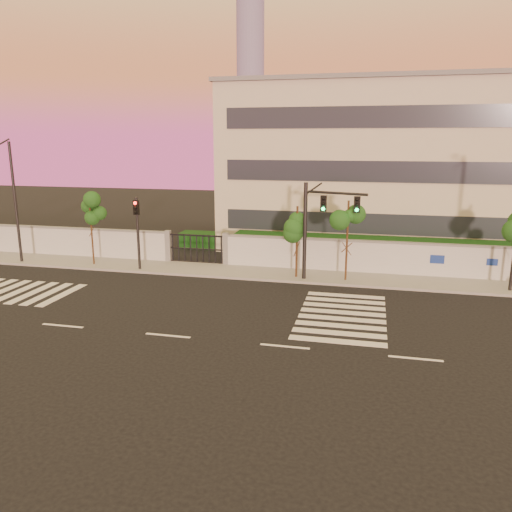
# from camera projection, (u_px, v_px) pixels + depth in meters

# --- Properties ---
(ground) EXTENTS (120.00, 120.00, 0.00)m
(ground) POSITION_uv_depth(u_px,v_px,m) (168.00, 336.00, 21.01)
(ground) COLOR black
(ground) RESTS_ON ground
(sidewalk) EXTENTS (60.00, 3.00, 0.15)m
(sidewalk) POSITION_uv_depth(u_px,v_px,m) (235.00, 272.00, 30.95)
(sidewalk) COLOR gray
(sidewalk) RESTS_ON ground
(perimeter_wall) EXTENTS (60.00, 0.36, 2.20)m
(perimeter_wall) POSITION_uv_depth(u_px,v_px,m) (242.00, 251.00, 32.12)
(perimeter_wall) COLOR #B2B5BA
(perimeter_wall) RESTS_ON ground
(hedge_row) EXTENTS (41.00, 4.25, 1.80)m
(hedge_row) POSITION_uv_depth(u_px,v_px,m) (267.00, 247.00, 34.54)
(hedge_row) COLOR black
(hedge_row) RESTS_ON ground
(institutional_building) EXTENTS (24.40, 12.40, 12.25)m
(institutional_building) POSITION_uv_depth(u_px,v_px,m) (386.00, 165.00, 38.46)
(institutional_building) COLOR beige
(institutional_building) RESTS_ON ground
(distant_skyscraper) EXTENTS (16.00, 16.00, 118.00)m
(distant_skyscraper) POSITION_uv_depth(u_px,v_px,m) (250.00, 44.00, 286.87)
(distant_skyscraper) COLOR slate
(distant_skyscraper) RESTS_ON ground
(road_markings) EXTENTS (57.00, 7.62, 0.02)m
(road_markings) POSITION_uv_depth(u_px,v_px,m) (168.00, 305.00, 24.92)
(road_markings) COLOR silver
(road_markings) RESTS_ON ground
(street_tree_c) EXTENTS (1.37, 1.09, 4.61)m
(street_tree_c) POSITION_uv_depth(u_px,v_px,m) (91.00, 215.00, 31.81)
(street_tree_c) COLOR #382314
(street_tree_c) RESTS_ON ground
(street_tree_d) EXTENTS (1.58, 1.26, 4.34)m
(street_tree_d) POSITION_uv_depth(u_px,v_px,m) (298.00, 226.00, 28.86)
(street_tree_d) COLOR #382314
(street_tree_d) RESTS_ON ground
(street_tree_e) EXTENTS (1.47, 1.17, 4.74)m
(street_tree_e) POSITION_uv_depth(u_px,v_px,m) (348.00, 223.00, 28.14)
(street_tree_e) COLOR #382314
(street_tree_e) RESTS_ON ground
(traffic_signal_main) EXTENTS (3.56, 1.23, 5.72)m
(traffic_signal_main) POSITION_uv_depth(u_px,v_px,m) (318.00, 220.00, 28.20)
(traffic_signal_main) COLOR black
(traffic_signal_main) RESTS_ON ground
(traffic_signal_secondary) EXTENTS (0.36, 0.35, 4.65)m
(traffic_signal_secondary) POSITION_uv_depth(u_px,v_px,m) (137.00, 225.00, 30.67)
(traffic_signal_secondary) COLOR black
(traffic_signal_secondary) RESTS_ON ground
(streetlight_west) EXTENTS (0.50, 2.01, 8.33)m
(streetlight_west) POSITION_uv_depth(u_px,v_px,m) (13.00, 196.00, 32.14)
(streetlight_west) COLOR black
(streetlight_west) RESTS_ON ground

